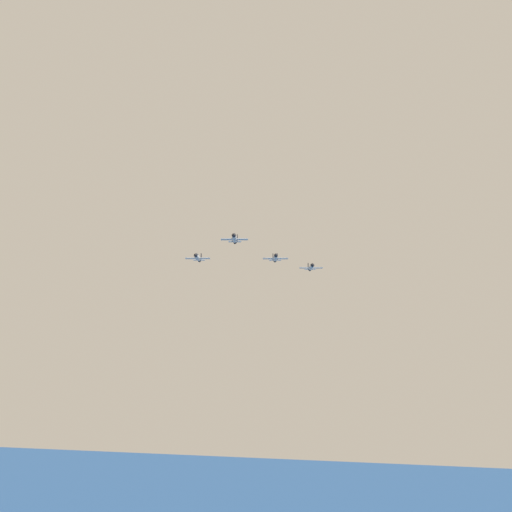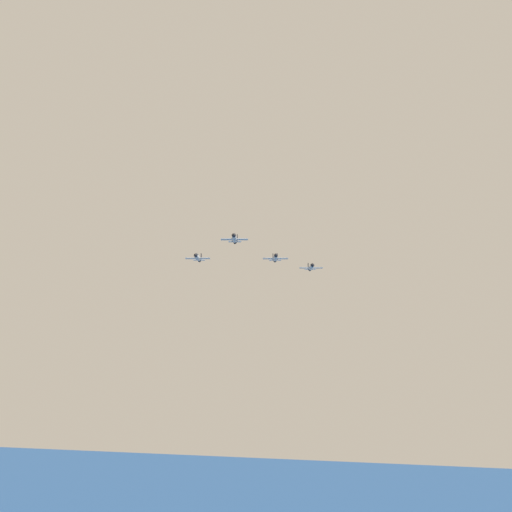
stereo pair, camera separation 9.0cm
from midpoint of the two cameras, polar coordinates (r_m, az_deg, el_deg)
The scene contains 4 objects.
jet_lead at distance 231.35m, azimuth -1.97°, elevation 1.59°, with size 10.49×16.41×3.50m.
jet_left_wingman at distance 248.23m, azimuth 1.76°, elevation -0.16°, with size 10.44×16.36×3.48m.
jet_right_wingman at distance 249.59m, azimuth -5.31°, elevation -0.15°, with size 10.29×16.16×3.44m.
jet_left_outer at distance 266.63m, azimuth 5.00°, elevation -1.01°, with size 10.31×16.16×3.44m.
Camera 1 is at (-46.67, 208.18, 131.78)m, focal length 44.32 mm.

